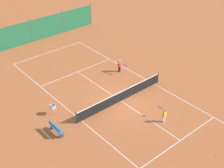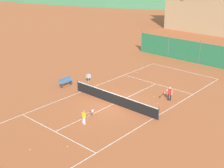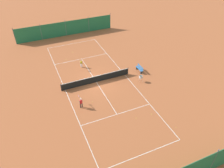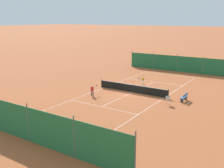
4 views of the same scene
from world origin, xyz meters
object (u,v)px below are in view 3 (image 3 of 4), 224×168
Objects in this scene: tennis_ball_far_corner at (176,127)px; courtside_bench at (140,68)px; tennis_ball_by_net_right at (56,50)px; tennis_ball_alley_left at (152,114)px; tennis_ball_service_box at (81,99)px; tennis_ball_by_net_left at (73,52)px; tennis_ball_alley_right at (92,102)px; player_near_service at (81,63)px; tennis_net at (96,79)px; tennis_ball_mid_court at (136,118)px; tennis_ball_near_corner at (66,59)px; ball_hopper at (141,77)px; player_far_service at (81,102)px.

courtside_bench is at bearing -99.07° from tennis_ball_far_corner.
tennis_ball_by_net_right is 1.00× the size of tennis_ball_alley_left.
courtside_bench is at bearing -164.88° from tennis_ball_service_box.
tennis_ball_by_net_left is at bearing -52.14° from courtside_bench.
courtside_bench is at bearing -110.27° from tennis_ball_alley_left.
tennis_ball_by_net_left and tennis_ball_alley_right have the same top height.
tennis_net is at bearing 99.80° from player_near_service.
courtside_bench reaches higher than tennis_ball_mid_court.
tennis_net is 8.60m from tennis_ball_alley_left.
tennis_net reaches higher than tennis_ball_near_corner.
tennis_ball_service_box is at bearing 2.40° from ball_hopper.
tennis_ball_by_net_left is at bearing 143.17° from tennis_ball_by_net_right.
tennis_ball_by_net_right is (-0.19, -14.47, -0.71)m from player_far_service.
tennis_ball_mid_court is (-4.84, 4.00, -0.71)m from player_far_service.
tennis_ball_by_net_left is (5.31, -19.48, 0.00)m from tennis_ball_far_corner.
player_far_service is 0.85× the size of courtside_bench.
ball_hopper is (-7.49, 9.28, 0.63)m from tennis_ball_near_corner.
tennis_ball_far_corner and tennis_ball_by_net_left have the same top height.
courtside_bench reaches higher than tennis_ball_alley_left.
tennis_ball_service_box is 1.00× the size of tennis_ball_alley_left.
tennis_ball_service_box is 6.89m from tennis_ball_mid_court.
player_near_service is 17.05× the size of tennis_ball_alley_right.
tennis_ball_by_net_left is (-2.54, -12.71, -0.71)m from player_far_service.
tennis_ball_service_box is (7.48, -8.01, 0.00)m from tennis_ball_far_corner.
player_near_service is at bearing -107.45° from tennis_ball_service_box.
tennis_net is at bearing 105.57° from tennis_ball_by_net_right.
tennis_net is 139.09× the size of tennis_ball_far_corner.
player_far_service is at bearing 10.62° from ball_hopper.
tennis_ball_by_net_left is at bearing -82.17° from tennis_ball_mid_court.
tennis_ball_service_box and tennis_ball_by_net_right have the same top height.
tennis_ball_near_corner is at bearing -63.47° from player_near_service.
player_near_service reaches higher than tennis_ball_near_corner.
player_far_service reaches higher than tennis_ball_alley_left.
tennis_ball_near_corner is 16.02m from tennis_ball_alley_left.
tennis_ball_far_corner is (-4.67, 10.51, -0.47)m from tennis_net.
player_far_service is at bearing -40.74° from tennis_ball_far_corner.
tennis_ball_by_net_left is (-2.16, -11.46, 0.00)m from tennis_ball_service_box.
tennis_ball_far_corner is 1.00× the size of tennis_ball_alley_left.
tennis_ball_far_corner is 2.91m from tennis_ball_alley_left.
ball_hopper is (-6.01, 6.31, 0.00)m from player_near_service.
tennis_ball_by_net_right is at bearing -90.77° from player_far_service.
player_far_service reaches higher than tennis_ball_near_corner.
tennis_ball_far_corner is at bearing 113.96° from tennis_net.
tennis_ball_far_corner is 1.00× the size of tennis_ball_by_net_right.
tennis_ball_alley_left is (-3.45, 7.86, -0.47)m from tennis_net.
tennis_ball_service_box is 8.13m from ball_hopper.
tennis_ball_by_net_left is at bearing -74.74° from tennis_ball_far_corner.
tennis_ball_alley_right is at bearing 135.43° from tennis_ball_service_box.
tennis_ball_by_net_right is (0.79, -3.60, 0.00)m from tennis_ball_near_corner.
tennis_ball_mid_court is at bearing 97.83° from tennis_ball_by_net_left.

